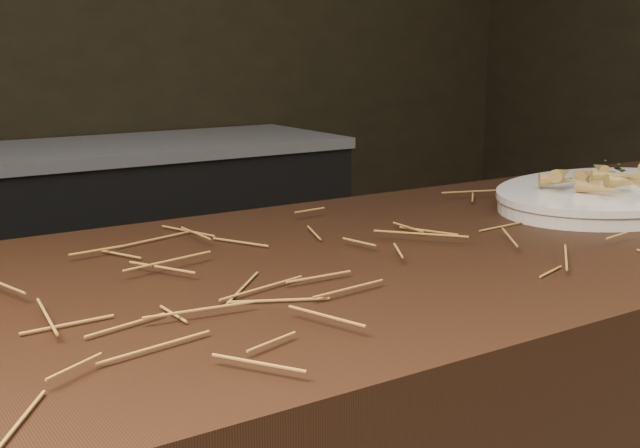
{
  "coord_description": "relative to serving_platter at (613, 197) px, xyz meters",
  "views": [
    {
      "loc": [
        -0.53,
        -0.54,
        1.18
      ],
      "look_at": [
        -0.0,
        0.26,
        0.96
      ],
      "focal_mm": 45.0,
      "sensor_mm": 36.0,
      "label": 1
    }
  ],
  "objects": [
    {
      "name": "serving_platter",
      "position": [
        0.0,
        0.0,
        0.0
      ],
      "size": [
        0.57,
        0.43,
        0.03
      ],
      "primitive_type": null,
      "rotation": [
        0.0,
        0.0,
        0.2
      ],
      "color": "white",
      "rests_on": "main_counter"
    },
    {
      "name": "roasted_veg_heap",
      "position": [
        0.0,
        0.0,
        0.04
      ],
      "size": [
        0.28,
        0.23,
        0.06
      ],
      "primitive_type": null,
      "rotation": [
        0.0,
        0.0,
        0.2
      ],
      "color": "olive",
      "rests_on": "serving_platter"
    },
    {
      "name": "back_counter",
      "position": [
        -0.37,
        1.84,
        -0.49
      ],
      "size": [
        1.82,
        0.62,
        0.84
      ],
      "color": "black",
      "rests_on": "ground"
    },
    {
      "name": "straw_bedding",
      "position": [
        -0.67,
        -0.04,
        -0.0
      ],
      "size": [
        1.4,
        0.6,
        0.02
      ],
      "primitive_type": null,
      "color": "#AD8334",
      "rests_on": "main_counter"
    }
  ]
}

